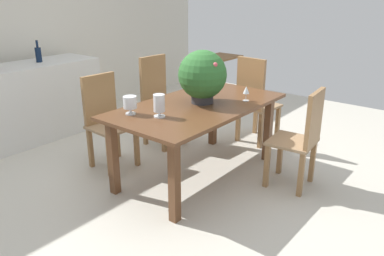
# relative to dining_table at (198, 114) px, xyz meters

# --- Properties ---
(ground_plane) EXTENTS (7.04, 7.04, 0.00)m
(ground_plane) POSITION_rel_dining_table_xyz_m (0.00, 0.19, -0.65)
(ground_plane) COLOR beige
(back_wall) EXTENTS (6.40, 0.10, 2.60)m
(back_wall) POSITION_rel_dining_table_xyz_m (0.00, 2.79, 0.65)
(back_wall) COLOR beige
(back_wall) RESTS_ON ground
(dining_table) EXTENTS (1.77, 0.97, 0.75)m
(dining_table) POSITION_rel_dining_table_xyz_m (0.00, 0.00, 0.00)
(dining_table) COLOR brown
(dining_table) RESTS_ON ground
(chair_far_right) EXTENTS (0.44, 0.43, 1.05)m
(chair_far_right) POSITION_rel_dining_table_xyz_m (0.40, 0.91, -0.08)
(chair_far_right) COLOR olive
(chair_far_right) RESTS_ON ground
(chair_near_right) EXTENTS (0.45, 0.44, 0.95)m
(chair_near_right) POSITION_rel_dining_table_xyz_m (0.41, -0.90, -0.13)
(chair_near_right) COLOR olive
(chair_near_right) RESTS_ON ground
(chair_foot_end) EXTENTS (0.48, 0.44, 1.05)m
(chair_foot_end) POSITION_rel_dining_table_xyz_m (1.10, 0.01, -0.09)
(chair_foot_end) COLOR olive
(chair_foot_end) RESTS_ON ground
(chair_far_left) EXTENTS (0.44, 0.43, 0.97)m
(chair_far_left) POSITION_rel_dining_table_xyz_m (-0.39, 0.91, -0.12)
(chair_far_left) COLOR olive
(chair_far_left) RESTS_ON ground
(flower_centerpiece) EXTENTS (0.46, 0.46, 0.51)m
(flower_centerpiece) POSITION_rel_dining_table_xyz_m (0.07, -0.00, 0.36)
(flower_centerpiece) COLOR #333338
(flower_centerpiece) RESTS_ON dining_table
(crystal_vase_left) EXTENTS (0.10, 0.10, 0.20)m
(crystal_vase_left) POSITION_rel_dining_table_xyz_m (-0.51, 0.02, 0.21)
(crystal_vase_left) COLOR silver
(crystal_vase_left) RESTS_ON dining_table
(crystal_vase_center_near) EXTENTS (0.12, 0.12, 0.16)m
(crystal_vase_center_near) POSITION_rel_dining_table_xyz_m (-0.61, 0.27, 0.20)
(crystal_vase_center_near) COLOR silver
(crystal_vase_center_near) RESTS_ON dining_table
(wine_glass) EXTENTS (0.06, 0.06, 0.15)m
(wine_glass) POSITION_rel_dining_table_xyz_m (0.39, -0.30, 0.20)
(wine_glass) COLOR silver
(wine_glass) RESTS_ON dining_table
(kitchen_counter) EXTENTS (1.76, 0.64, 0.93)m
(kitchen_counter) POSITION_rel_dining_table_xyz_m (-0.51, 2.25, -0.19)
(kitchen_counter) COLOR silver
(kitchen_counter) RESTS_ON ground
(wine_bottle_tall) EXTENTS (0.07, 0.07, 0.27)m
(wine_bottle_tall) POSITION_rel_dining_table_xyz_m (-0.29, 2.25, 0.38)
(wine_bottle_tall) COLOR #0F1E38
(wine_bottle_tall) RESTS_ON kitchen_counter
(side_table) EXTENTS (0.64, 0.47, 0.78)m
(side_table) POSITION_rel_dining_table_xyz_m (2.19, 1.27, -0.08)
(side_table) COLOR brown
(side_table) RESTS_ON ground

